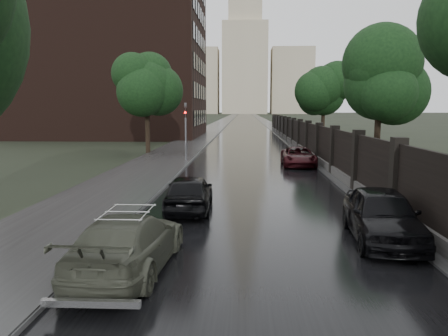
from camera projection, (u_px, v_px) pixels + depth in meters
The scene contains 14 objects.
road at pixel (245, 117), 192.71m from camera, with size 8.00×420.00×0.02m, color black.
sidewalk_left at pixel (231, 117), 192.97m from camera, with size 4.00×420.00×0.16m, color #2D2D2D.
verge_right at pixel (257, 117), 192.45m from camera, with size 3.00×420.00×0.08m, color #2D2D2D.
fence_right at pixel (304, 140), 35.99m from camera, with size 0.45×75.72×2.70m.
tree_left_far at pixel (147, 87), 33.99m from camera, with size 4.25×4.25×7.39m.
tree_right_b at pixel (380, 85), 25.42m from camera, with size 4.08×4.08×7.01m.
tree_right_c at pixel (324, 95), 43.23m from camera, with size 4.08×4.08×7.01m.
traffic_light at pixel (186, 127), 29.26m from camera, with size 0.16×0.32×4.00m.
brick_building at pixel (106, 58), 55.58m from camera, with size 24.00×18.00×20.00m, color black.
stalinist_tower at pixel (245, 57), 296.39m from camera, with size 92.00×30.00×159.00m.
volga_sedan at pixel (128, 242), 9.74m from camera, with size 1.82×4.48×1.30m, color #444739.
hatchback_left at pixel (189, 193), 15.43m from camera, with size 1.57×3.90×1.33m, color black.
car_right_near at pixel (382, 215), 11.94m from camera, with size 1.72×4.28×1.46m, color black.
car_right_far at pixel (298, 157), 27.53m from camera, with size 2.02×4.38×1.22m, color black.
Camera 1 is at (-0.40, -4.22, 3.62)m, focal length 35.00 mm.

